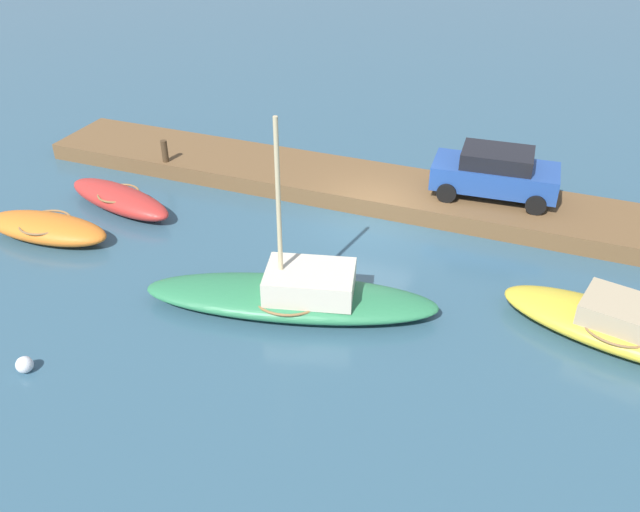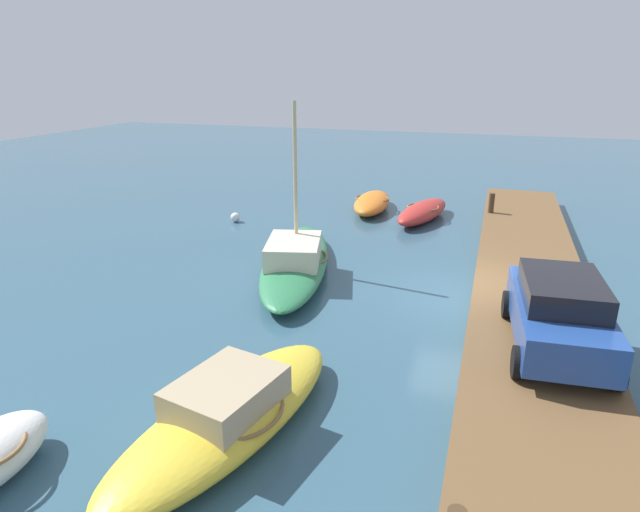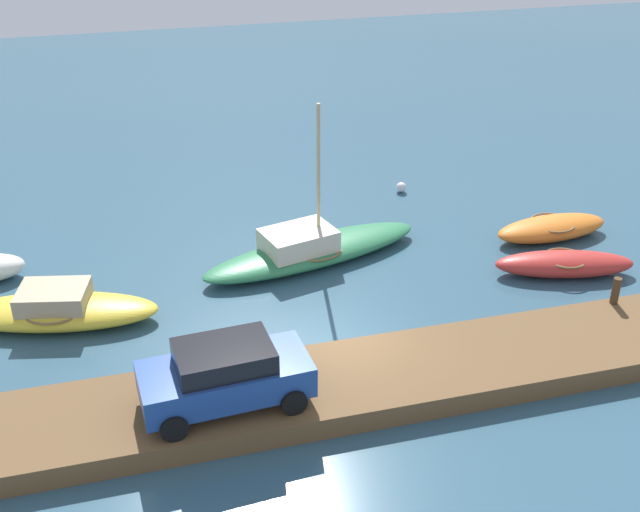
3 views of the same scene
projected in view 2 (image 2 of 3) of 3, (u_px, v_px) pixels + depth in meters
ground_plane at (462, 300)px, 15.47m from camera, size 84.00×84.00×0.00m
dock_platform at (530, 298)px, 14.85m from camera, size 26.11×3.06×0.59m
rowboat_orange at (372, 203)px, 24.91m from camera, size 4.25×1.75×0.75m
motorboat_yellow at (228, 413)px, 9.67m from camera, size 6.09×3.14×1.15m
sailboat_green at (295, 259)px, 17.35m from camera, size 8.07×3.87×5.35m
rowboat_red at (423, 212)px, 23.35m from camera, size 4.64×2.33×0.77m
mooring_post_mid_west at (491, 203)px, 22.27m from camera, size 0.23×0.23×0.81m
parked_car at (559, 312)px, 11.33m from camera, size 4.09×2.19×1.61m
marker_buoy at (235, 217)px, 23.17m from camera, size 0.41×0.41×0.41m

